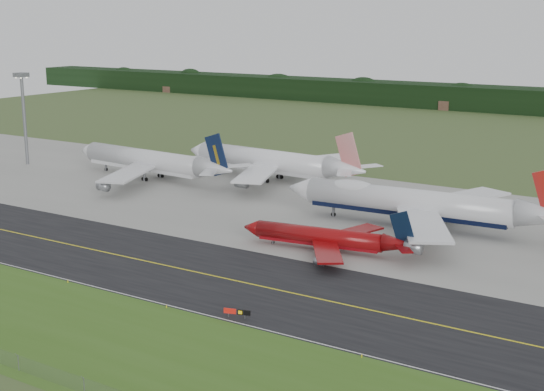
{
  "coord_description": "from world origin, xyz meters",
  "views": [
    {
      "loc": [
        70.91,
        -107.88,
        45.02
      ],
      "look_at": [
        -10.65,
        22.0,
        9.26
      ],
      "focal_mm": 50.0,
      "sensor_mm": 36.0,
      "label": 1
    }
  ],
  "objects_px": {
    "jet_navy_gold": "(152,162)",
    "jet_star_tail": "(272,162)",
    "taxiway_sign": "(237,312)",
    "jet_red_737": "(328,238)",
    "floodlight_mast": "(23,102)",
    "jet_ba_747": "(417,203)"
  },
  "relations": [
    {
      "from": "jet_red_737",
      "to": "jet_navy_gold",
      "type": "relative_size",
      "value": 0.6
    },
    {
      "from": "jet_red_737",
      "to": "jet_ba_747",
      "type": "bearing_deg",
      "value": 71.58
    },
    {
      "from": "jet_navy_gold",
      "to": "jet_red_737",
      "type": "bearing_deg",
      "value": -24.59
    },
    {
      "from": "jet_navy_gold",
      "to": "floodlight_mast",
      "type": "relative_size",
      "value": 2.1
    },
    {
      "from": "jet_navy_gold",
      "to": "floodlight_mast",
      "type": "bearing_deg",
      "value": -176.06
    },
    {
      "from": "jet_ba_747",
      "to": "jet_navy_gold",
      "type": "bearing_deg",
      "value": 173.8
    },
    {
      "from": "taxiway_sign",
      "to": "jet_ba_747",
      "type": "bearing_deg",
      "value": 86.35
    },
    {
      "from": "jet_star_tail",
      "to": "floodlight_mast",
      "type": "height_order",
      "value": "floodlight_mast"
    },
    {
      "from": "jet_navy_gold",
      "to": "jet_star_tail",
      "type": "xyz_separation_m",
      "value": [
        30.35,
        16.76,
        0.29
      ]
    },
    {
      "from": "jet_ba_747",
      "to": "jet_star_tail",
      "type": "bearing_deg",
      "value": 154.36
    },
    {
      "from": "jet_ba_747",
      "to": "floodlight_mast",
      "type": "relative_size",
      "value": 2.26
    },
    {
      "from": "jet_ba_747",
      "to": "floodlight_mast",
      "type": "bearing_deg",
      "value": 177.52
    },
    {
      "from": "floodlight_mast",
      "to": "taxiway_sign",
      "type": "xyz_separation_m",
      "value": [
        129.39,
        -69.58,
        -18.89
      ]
    },
    {
      "from": "jet_ba_747",
      "to": "jet_red_737",
      "type": "height_order",
      "value": "jet_ba_747"
    },
    {
      "from": "jet_red_737",
      "to": "jet_navy_gold",
      "type": "distance_m",
      "value": 83.43
    },
    {
      "from": "taxiway_sign",
      "to": "jet_navy_gold",
      "type": "bearing_deg",
      "value": 137.73
    },
    {
      "from": "jet_star_tail",
      "to": "taxiway_sign",
      "type": "bearing_deg",
      "value": -60.91
    },
    {
      "from": "jet_red_737",
      "to": "taxiway_sign",
      "type": "relative_size",
      "value": 8.72
    },
    {
      "from": "jet_navy_gold",
      "to": "taxiway_sign",
      "type": "distance_m",
      "value": 108.55
    },
    {
      "from": "jet_ba_747",
      "to": "taxiway_sign",
      "type": "height_order",
      "value": "jet_ba_747"
    },
    {
      "from": "floodlight_mast",
      "to": "jet_star_tail",
      "type": "bearing_deg",
      "value": 14.22
    },
    {
      "from": "jet_navy_gold",
      "to": "taxiway_sign",
      "type": "xyz_separation_m",
      "value": [
        80.26,
        -72.96,
        -4.13
      ]
    }
  ]
}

